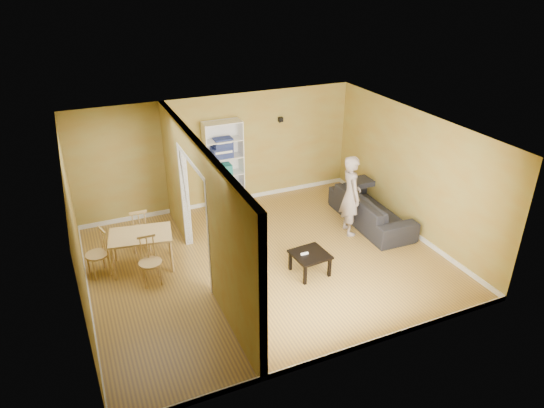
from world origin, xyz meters
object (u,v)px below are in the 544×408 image
Objects in this scene: chair_left at (97,253)px; chair_far at (139,229)px; person at (351,189)px; coffee_table at (310,256)px; sofa at (371,205)px; dining_table at (141,238)px; bookshelf at (223,165)px; chair_near at (150,261)px.

chair_left is 1.05m from chair_far.
person is 4.34m from chair_far.
chair_left reaches higher than coffee_table.
sofa is at bearing 70.89° from chair_left.
dining_table is (-4.24, 0.40, -0.39)m from person.
sofa is 2.44m from coffee_table.
person is at bearing 68.72° from chair_left.
chair_left is at bearing 95.43° from person.
dining_table is at bearing 88.85° from sofa.
person is 2.19× the size of chair_far.
bookshelf is (-2.67, 2.09, 0.59)m from sofa.
coffee_table is 3.42m from chair_far.
coffee_table is 2.86m from chair_near.
bookshelf reaches higher than chair_near.
bookshelf is 2.29× the size of chair_left.
chair_near is at bearing 95.73° from sofa.
coffee_table is 0.68× the size of chair_far.
bookshelf reaches higher than sofa.
chair_near is at bearing 89.97° from chair_far.
chair_near is at bearing 103.15° from person.
dining_table is 1.21× the size of chair_far.
sofa is at bearing -65.97° from person.
coffee_table is 3.13m from dining_table.
person reaches higher than sofa.
chair_left is 1.01× the size of chair_near.
chair_left reaches higher than dining_table.
person is at bearing 105.10° from sofa.
bookshelf is 3.32m from chair_near.
bookshelf reaches higher than dining_table.
person reaches higher than chair_left.
chair_far reaches higher than chair_left.
chair_left reaches higher than chair_near.
chair_left is at bearing 88.67° from sofa.
chair_far is at bearing 90.36° from chair_near.
chair_left is at bearing 157.19° from coffee_table.
person is 2.24× the size of chair_left.
chair_left is (-0.79, 0.06, -0.17)m from dining_table.
bookshelf reaches higher than chair_far.
chair_near is at bearing 162.58° from coffee_table.
chair_left is at bearing 144.04° from chair_near.
bookshelf reaches higher than person.
chair_far is (-2.70, 2.10, 0.11)m from coffee_table.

